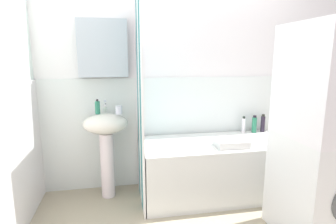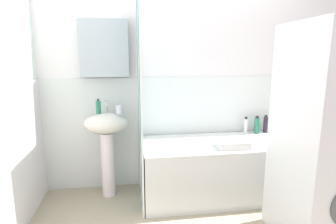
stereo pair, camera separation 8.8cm
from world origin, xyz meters
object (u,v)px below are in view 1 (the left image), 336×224
(toothbrush_cup, at_px, (119,110))
(bathtub, at_px, (216,168))
(sink, at_px, (106,137))
(lotion_bottle, at_px, (254,124))
(body_wash_bottle, at_px, (244,125))
(conditioner_bottle, at_px, (263,123))
(soap_dispenser, at_px, (98,107))
(towel_folded, at_px, (231,143))
(washer_dryer_stack, at_px, (325,137))

(toothbrush_cup, relative_size, bathtub, 0.05)
(sink, distance_m, lotion_bottle, 1.65)
(bathtub, bearing_deg, body_wash_bottle, 33.36)
(bathtub, height_order, body_wash_bottle, body_wash_bottle)
(lotion_bottle, bearing_deg, toothbrush_cup, -174.73)
(sink, xyz_separation_m, conditioner_bottle, (1.76, 0.11, 0.03))
(lotion_bottle, xyz_separation_m, body_wash_bottle, (-0.12, 0.02, -0.01))
(sink, distance_m, bathtub, 1.17)
(soap_dispenser, xyz_separation_m, bathtub, (1.17, -0.16, -0.65))
(bathtub, xyz_separation_m, towel_folded, (0.09, -0.17, 0.32))
(towel_folded, bearing_deg, bathtub, 116.42)
(lotion_bottle, distance_m, washer_dryer_stack, 1.08)
(lotion_bottle, height_order, body_wash_bottle, lotion_bottle)
(towel_folded, distance_m, washer_dryer_stack, 0.82)
(conditioner_bottle, bearing_deg, toothbrush_cup, -174.57)
(bathtub, relative_size, towel_folded, 5.01)
(bathtub, xyz_separation_m, conditioner_bottle, (0.66, 0.27, 0.38))
(bathtub, relative_size, lotion_bottle, 7.67)
(washer_dryer_stack, bearing_deg, towel_folded, 125.46)
(toothbrush_cup, height_order, washer_dryer_stack, washer_dryer_stack)
(conditioner_bottle, relative_size, washer_dryer_stack, 0.12)
(conditioner_bottle, bearing_deg, body_wash_bottle, 177.72)
(sink, bearing_deg, bathtub, -8.06)
(soap_dispenser, bearing_deg, bathtub, -7.80)
(conditioner_bottle, xyz_separation_m, towel_folded, (-0.57, -0.44, -0.06))
(sink, relative_size, towel_folded, 2.87)
(body_wash_bottle, xyz_separation_m, towel_folded, (-0.34, -0.45, -0.05))
(toothbrush_cup, xyz_separation_m, conditioner_bottle, (1.63, 0.15, -0.25))
(towel_folded, bearing_deg, toothbrush_cup, 164.74)
(lotion_bottle, bearing_deg, bathtub, -154.85)
(body_wash_bottle, height_order, towel_folded, body_wash_bottle)
(conditioner_bottle, distance_m, towel_folded, 0.73)
(toothbrush_cup, distance_m, bathtub, 1.16)
(sink, distance_m, body_wash_bottle, 1.53)
(toothbrush_cup, bearing_deg, body_wash_bottle, 6.70)
(toothbrush_cup, height_order, conditioner_bottle, toothbrush_cup)
(toothbrush_cup, distance_m, lotion_bottle, 1.54)
(body_wash_bottle, relative_size, towel_folded, 0.62)
(lotion_bottle, bearing_deg, soap_dispenser, -176.81)
(bathtub, height_order, towel_folded, towel_folded)
(lotion_bottle, relative_size, washer_dryer_stack, 0.12)
(bathtub, xyz_separation_m, body_wash_bottle, (0.43, 0.28, 0.37))
(toothbrush_cup, height_order, lotion_bottle, toothbrush_cup)
(sink, height_order, soap_dispenser, soap_dispenser)
(soap_dispenser, xyz_separation_m, toothbrush_cup, (0.20, -0.04, -0.02))
(toothbrush_cup, bearing_deg, bathtub, -6.85)
(soap_dispenser, relative_size, towel_folded, 0.49)
(bathtub, distance_m, washer_dryer_stack, 1.12)
(bathtub, bearing_deg, sink, 171.94)
(lotion_bottle, xyz_separation_m, washer_dryer_stack, (-0.00, -1.07, 0.17))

